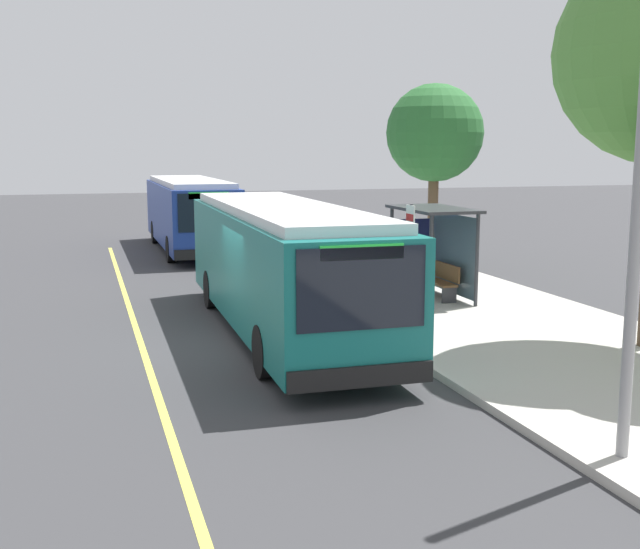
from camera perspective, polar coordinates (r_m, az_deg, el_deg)
The scene contains 11 objects.
ground_plane at distance 17.02m, azimuth -5.33°, elevation -5.11°, with size 120.00×120.00×0.00m, color #38383A.
sidewalk_curb at distance 19.10m, azimuth 12.60°, elevation -3.48°, with size 44.00×6.40×0.15m, color #B7B2A8.
lane_stripe_center at distance 16.73m, azimuth -12.76°, elevation -5.54°, with size 36.00×0.14×0.01m, color #E0D64C.
transit_bus_main at distance 17.72m, azimuth -2.77°, elevation 0.82°, with size 11.07×2.74×2.95m.
transit_bus_second at distance 32.59m, azimuth -9.49°, elevation 4.54°, with size 10.32×2.61×2.95m.
bus_shelter at distance 21.47m, azimuth 8.42°, elevation 3.01°, with size 2.90×1.60×2.48m.
waiting_bench at distance 21.51m, azimuth 8.77°, elevation -0.44°, with size 1.60×0.48×0.95m.
route_sign_post at distance 17.87m, azimuth 6.61°, elevation 1.94°, with size 0.44×0.08×2.80m.
pedestrian_commuter at distance 22.70m, azimuth 1.44°, elevation 1.41°, with size 0.24×0.40×1.69m.
street_tree_downstreet at distance 27.67m, azimuth 8.37°, elevation 10.14°, with size 3.37×3.37×6.26m.
utility_pole at distance 10.69m, azimuth 22.16°, elevation 3.98°, with size 0.16×0.16×6.40m, color gray.
Camera 1 is at (16.16, -3.31, 4.20)m, focal length 43.81 mm.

